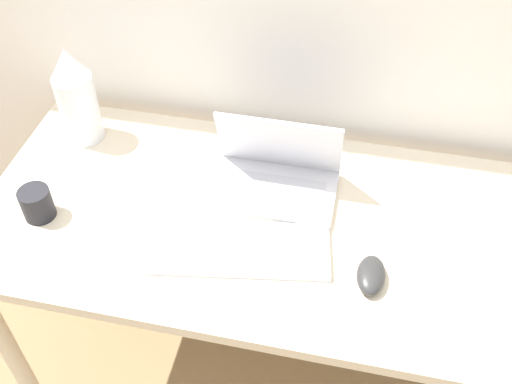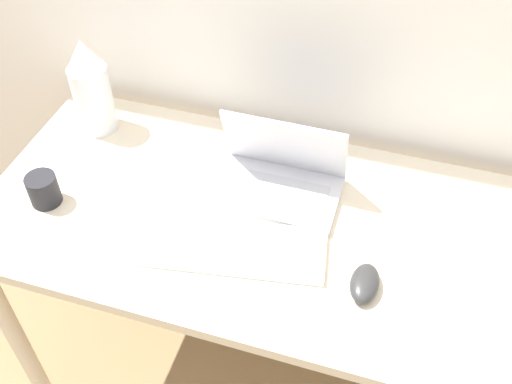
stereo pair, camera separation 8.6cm
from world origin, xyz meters
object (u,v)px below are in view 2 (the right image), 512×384
keyboard (233,247)px  mouse (365,283)px  laptop (280,176)px  mug (43,190)px  vase (91,87)px

keyboard → mouse: bearing=-3.3°
laptop → keyboard: laptop is taller
laptop → mug: bearing=-158.6°
laptop → mug: 0.58m
keyboard → mouse: 0.31m
keyboard → vase: (-0.50, 0.31, 0.13)m
mouse → vase: vase is taller
keyboard → mouse: mouse is taller
keyboard → mouse: size_ratio=4.12×
keyboard → vase: bearing=148.3°
laptop → vase: vase is taller
vase → keyboard: bearing=-31.7°
mouse → vase: bearing=157.9°
mouse → keyboard: bearing=176.7°
laptop → keyboard: bearing=-102.2°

